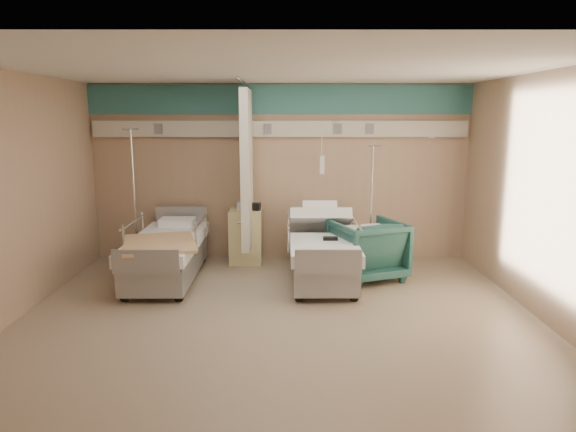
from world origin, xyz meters
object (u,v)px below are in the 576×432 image
at_px(visitor_armchair, 367,249).
at_px(iv_stand_right, 370,240).
at_px(bed_left, 167,258).
at_px(bedside_cabinet, 246,236).
at_px(bed_right, 322,258).
at_px(iv_stand_left, 137,237).

relative_size(visitor_armchair, iv_stand_right, 0.50).
xyz_separation_m(bed_left, bedside_cabinet, (1.05, 0.90, 0.11)).
height_order(bed_right, visitor_armchair, visitor_armchair).
bearing_deg(bed_left, bed_right, 0.00).
relative_size(visitor_armchair, iv_stand_left, 0.44).
height_order(visitor_armchair, iv_stand_left, iv_stand_left).
distance_m(bed_right, bedside_cabinet, 1.46).
distance_m(bedside_cabinet, visitor_armchair, 1.98).
height_order(bed_left, bedside_cabinet, bedside_cabinet).
xyz_separation_m(bed_right, iv_stand_right, (0.81, 0.79, 0.07)).
relative_size(bed_left, visitor_armchair, 2.31).
bearing_deg(iv_stand_right, bed_right, -135.64).
bearing_deg(bed_left, iv_stand_left, 128.81).
relative_size(bedside_cabinet, iv_stand_left, 0.40).
xyz_separation_m(visitor_armchair, iv_stand_right, (0.16, 0.72, -0.04)).
bearing_deg(visitor_armchair, iv_stand_left, -32.87).
bearing_deg(bed_right, iv_stand_right, 44.36).
bearing_deg(bed_right, visitor_armchair, 6.29).
bearing_deg(iv_stand_right, visitor_armchair, -102.38).
relative_size(bedside_cabinet, visitor_armchair, 0.91).
bearing_deg(iv_stand_left, visitor_armchair, -12.05).
xyz_separation_m(bedside_cabinet, iv_stand_right, (1.96, -0.11, -0.04)).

